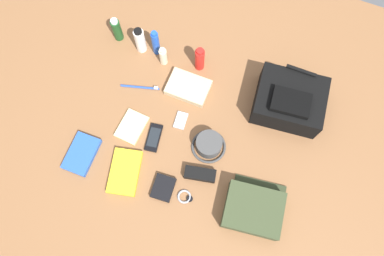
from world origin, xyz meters
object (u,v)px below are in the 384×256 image
(wallet, at_px, (163,188))
(folded_towel, at_px, (188,87))
(paperback_novel, at_px, (82,154))
(deodorant_spray, at_px, (156,43))
(travel_guidebook, at_px, (125,172))
(bucket_hat, at_px, (209,145))
(cell_phone, at_px, (154,138))
(lotion_bottle, at_px, (163,56))
(wristwatch, at_px, (185,197))
(toothbrush, at_px, (142,87))
(sunglasses_case, at_px, (200,174))
(media_player, at_px, (181,120))
(notepad, at_px, (132,127))
(toothpaste_tube, at_px, (140,40))
(shampoo_bottle, at_px, (117,29))
(backpack, at_px, (289,101))
(sunscreen_spray, at_px, (200,59))
(toiletry_pouch, at_px, (253,209))

(wallet, relative_size, folded_towel, 0.55)
(paperback_novel, bearing_deg, folded_towel, 55.60)
(deodorant_spray, relative_size, travel_guidebook, 0.74)
(bucket_hat, bearing_deg, paperback_novel, -154.86)
(paperback_novel, height_order, cell_phone, paperback_novel)
(lotion_bottle, distance_m, wristwatch, 0.68)
(toothbrush, bearing_deg, sunglasses_case, -35.66)
(bucket_hat, height_order, media_player, bucket_hat)
(wristwatch, xyz_separation_m, folded_towel, (-0.18, 0.49, 0.01))
(notepad, bearing_deg, media_player, 33.64)
(deodorant_spray, distance_m, media_player, 0.40)
(toothpaste_tube, bearing_deg, toothbrush, -65.94)
(paperback_novel, relative_size, travel_guidebook, 0.80)
(cell_phone, height_order, media_player, cell_phone)
(shampoo_bottle, relative_size, deodorant_spray, 0.86)
(backpack, bearing_deg, media_player, -150.43)
(lotion_bottle, bearing_deg, bucket_hat, -42.41)
(bucket_hat, relative_size, sunglasses_case, 1.15)
(travel_guidebook, bearing_deg, paperback_novel, 179.06)
(bucket_hat, relative_size, lotion_bottle, 1.36)
(deodorant_spray, height_order, wristwatch, deodorant_spray)
(wristwatch, bearing_deg, toothbrush, 133.23)
(bucket_hat, distance_m, toothpaste_tube, 0.62)
(wallet, height_order, sunglasses_case, sunglasses_case)
(media_player, distance_m, sunglasses_case, 0.28)
(backpack, distance_m, wallet, 0.70)
(travel_guidebook, xyz_separation_m, folded_towel, (0.11, 0.49, 0.01))
(bucket_hat, relative_size, cell_phone, 1.14)
(sunscreen_spray, distance_m, media_player, 0.31)
(paperback_novel, distance_m, toothbrush, 0.43)
(bucket_hat, height_order, wallet, bucket_hat)
(shampoo_bottle, height_order, toothbrush, shampoo_bottle)
(wristwatch, bearing_deg, backpack, 63.36)
(backpack, distance_m, toothbrush, 0.70)
(sunglasses_case, bearing_deg, toothpaste_tube, 123.50)
(bucket_hat, height_order, cell_phone, bucket_hat)
(bucket_hat, relative_size, paperback_novel, 0.87)
(wallet, xyz_separation_m, sunglasses_case, (0.13, 0.12, 0.01))
(bucket_hat, height_order, toothbrush, bucket_hat)
(backpack, distance_m, shampoo_bottle, 0.91)
(paperback_novel, bearing_deg, cell_phone, 35.20)
(sunscreen_spray, bearing_deg, toothbrush, -135.83)
(backpack, height_order, bucket_hat, backpack)
(bucket_hat, xyz_separation_m, paperback_novel, (-0.53, -0.25, -0.02))
(toiletry_pouch, xyz_separation_m, paperback_novel, (-0.81, -0.05, -0.03))
(backpack, xyz_separation_m, folded_towel, (-0.47, -0.08, -0.06))
(paperback_novel, distance_m, cell_phone, 0.34)
(deodorant_spray, distance_m, wallet, 0.70)
(deodorant_spray, xyz_separation_m, lotion_bottle, (0.06, -0.04, -0.03))
(toothpaste_tube, bearing_deg, deodorant_spray, 8.71)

